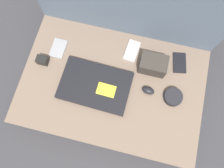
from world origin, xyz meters
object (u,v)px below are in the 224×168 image
(laptop, at_px, (95,86))
(charger_brick, at_px, (42,60))
(phone_silver, at_px, (132,51))
(phone_black, at_px, (179,63))
(phone_small, at_px, (58,48))
(computer_mouse, at_px, (148,91))
(camera_pouch, at_px, (153,65))
(speaker_puck, at_px, (173,97))

(laptop, distance_m, charger_brick, 0.30)
(laptop, relative_size, phone_silver, 2.91)
(phone_black, xyz_separation_m, phone_small, (-0.63, -0.07, -0.00))
(laptop, bearing_deg, computer_mouse, 9.96)
(phone_silver, bearing_deg, phone_black, 4.37)
(phone_small, bearing_deg, charger_brick, -119.47)
(phone_black, xyz_separation_m, charger_brick, (-0.68, -0.16, 0.02))
(computer_mouse, bearing_deg, phone_black, 61.23)
(camera_pouch, bearing_deg, computer_mouse, -87.53)
(phone_silver, height_order, phone_black, phone_silver)
(phone_silver, relative_size, camera_pouch, 0.90)
(charger_brick, bearing_deg, camera_pouch, 10.72)
(phone_black, distance_m, phone_small, 0.64)
(laptop, xyz_separation_m, camera_pouch, (0.25, 0.17, 0.03))
(phone_small, bearing_deg, computer_mouse, -12.01)
(speaker_puck, distance_m, camera_pouch, 0.19)
(computer_mouse, relative_size, phone_small, 0.60)
(speaker_puck, xyz_separation_m, charger_brick, (-0.68, 0.03, 0.01))
(computer_mouse, xyz_separation_m, phone_black, (0.13, 0.19, -0.01))
(computer_mouse, distance_m, phone_silver, 0.23)
(speaker_puck, bearing_deg, laptop, -174.59)
(phone_silver, distance_m, camera_pouch, 0.14)
(computer_mouse, relative_size, phone_black, 0.55)
(laptop, distance_m, computer_mouse, 0.26)
(laptop, height_order, computer_mouse, same)
(speaker_puck, relative_size, phone_silver, 0.78)
(laptop, relative_size, charger_brick, 6.38)
(phone_small, distance_m, camera_pouch, 0.50)
(charger_brick, bearing_deg, laptop, -11.95)
(speaker_puck, xyz_separation_m, phone_small, (-0.63, 0.12, -0.01))
(laptop, relative_size, computer_mouse, 5.38)
(laptop, bearing_deg, charger_brick, 169.79)
(phone_black, height_order, charger_brick, charger_brick)
(phone_black, relative_size, phone_small, 1.10)
(laptop, height_order, phone_small, laptop)
(laptop, xyz_separation_m, phone_small, (-0.24, 0.15, -0.01))
(charger_brick, bearing_deg, computer_mouse, -2.57)
(phone_black, height_order, camera_pouch, camera_pouch)
(camera_pouch, relative_size, charger_brick, 2.42)
(phone_black, distance_m, charger_brick, 0.70)
(charger_brick, bearing_deg, phone_small, 59.71)
(laptop, distance_m, phone_black, 0.45)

